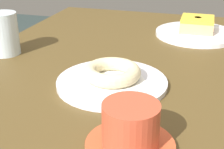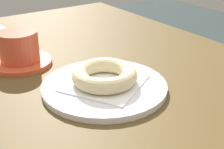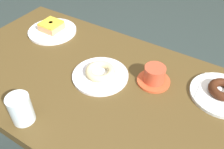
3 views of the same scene
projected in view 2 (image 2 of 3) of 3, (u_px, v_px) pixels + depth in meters
table at (124, 126)px, 0.60m from camera, size 1.25×0.70×0.70m
plate_sugar_ring at (105, 86)px, 0.57m from camera, size 0.23×0.23×0.01m
napkin_sugar_ring at (105, 83)px, 0.56m from camera, size 0.17×0.17×0.00m
donut_sugar_ring at (104, 75)px, 0.56m from camera, size 0.12×0.12×0.03m
coffee_cup at (19, 50)px, 0.65m from camera, size 0.13×0.13×0.07m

